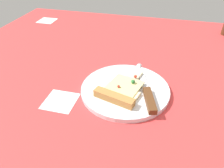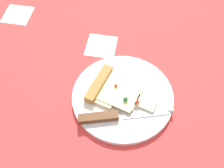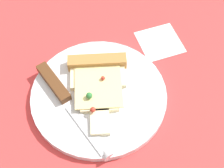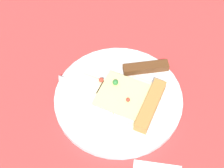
# 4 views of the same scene
# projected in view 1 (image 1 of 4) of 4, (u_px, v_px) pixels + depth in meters

# --- Properties ---
(ground_plane) EXTENTS (1.37, 1.37, 0.03)m
(ground_plane) POSITION_uv_depth(u_px,v_px,m) (116.00, 89.00, 0.67)
(ground_plane) COLOR #D13838
(ground_plane) RESTS_ON ground
(plate) EXTENTS (0.27, 0.27, 0.01)m
(plate) POSITION_uv_depth(u_px,v_px,m) (125.00, 89.00, 0.63)
(plate) COLOR silver
(plate) RESTS_ON ground_plane
(pizza_slice) EXTENTS (0.19, 0.14, 0.03)m
(pizza_slice) POSITION_uv_depth(u_px,v_px,m) (121.00, 90.00, 0.60)
(pizza_slice) COLOR beige
(pizza_slice) RESTS_ON plate
(knife) EXTENTS (0.24, 0.09, 0.02)m
(knife) POSITION_uv_depth(u_px,v_px,m) (147.00, 90.00, 0.60)
(knife) COLOR silver
(knife) RESTS_ON plate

